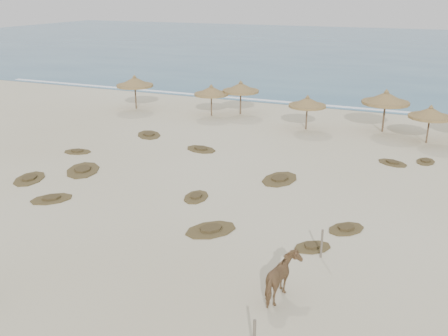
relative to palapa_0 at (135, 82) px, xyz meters
The scene contains 24 objects.
ground 23.76m from the palapa_0, 51.92° to the right, with size 160.00×160.00×0.00m, color beige.
ocean 58.28m from the palapa_0, 75.50° to the left, with size 200.00×100.00×0.01m, color #275377.
foam_line 16.50m from the palapa_0, 26.85° to the left, with size 70.00×0.60×0.01m, color white.
palapa_0 is the anchor object (origin of this frame).
palapa_1 9.06m from the palapa_0, 10.02° to the left, with size 3.59×3.59×2.76m.
palapa_2 6.97m from the palapa_0, ahead, with size 3.45×3.45×2.56m.
palapa_3 15.02m from the palapa_0, ahead, with size 3.21×3.21×2.53m.
palapa_4 20.19m from the palapa_0, ahead, with size 4.04×4.04×3.08m.
palapa_5 23.22m from the palapa_0, ahead, with size 3.51×3.51×2.59m.
horse 29.37m from the palapa_0, 48.65° to the right, with size 0.82×1.79×1.51m, color brown.
fence_post_far 27.52m from the palapa_0, 43.31° to the right, with size 0.08×0.08×1.16m, color brown.
scrub_0 17.25m from the palapa_0, 77.12° to the right, with size 2.11×2.61×0.16m.
scrub_1 15.67m from the palapa_0, 68.86° to the right, with size 2.82×3.25×0.16m.
scrub_2 20.41m from the palapa_0, 49.71° to the right, with size 1.34×1.87×0.16m.
scrub_3 20.01m from the palapa_0, 35.54° to the right, with size 2.11×2.81×0.16m.
scrub_4 26.16m from the palapa_0, 38.24° to the right, with size 1.93×2.05×0.16m.
scrub_6 8.87m from the palapa_0, 52.08° to the right, with size 2.74×2.81×0.16m.
scrub_7 22.57m from the palapa_0, 16.76° to the right, with size 2.12×1.87×0.16m.
scrub_8 12.43m from the palapa_0, 75.14° to the right, with size 1.93×1.48×0.16m.
scrub_9 24.00m from the palapa_0, 50.42° to the right, with size 2.59×2.71×0.16m.
scrub_10 24.01m from the palapa_0, 13.21° to the right, with size 1.23×1.68×0.16m.
scrub_11 19.72m from the palapa_0, 69.80° to the right, with size 2.31×2.33×0.16m.
scrub_12 26.82m from the palapa_0, 43.06° to the right, with size 1.81×1.76×0.16m.
scrub_13 13.28m from the palapa_0, 39.86° to the right, with size 2.42×1.92×0.16m.
Camera 1 is at (8.44, -17.01, 9.57)m, focal length 40.00 mm.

